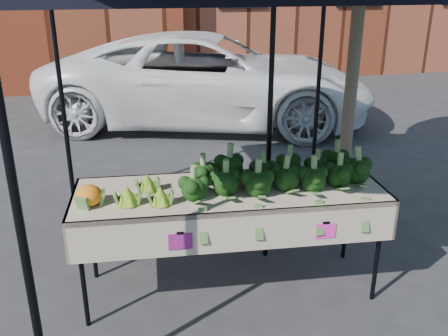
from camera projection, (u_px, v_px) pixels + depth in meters
ground at (213, 292)px, 4.06m from camera, size 90.00×90.00×0.00m
table at (230, 240)px, 3.96m from camera, size 2.46×0.99×0.90m
canopy at (227, 113)px, 4.11m from camera, size 3.16×3.16×2.74m
broccoli_heap at (274, 169)px, 3.85m from camera, size 1.54×0.57×0.26m
romanesco_cluster at (143, 186)px, 3.61m from camera, size 0.43×0.47×0.20m
cauliflower_pair at (89, 194)px, 3.50m from camera, size 0.20×0.20×0.18m
street_tree at (357, 27)px, 4.97m from camera, size 1.99×1.99×3.92m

